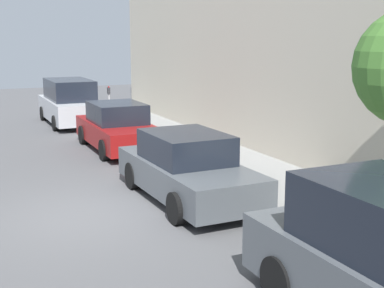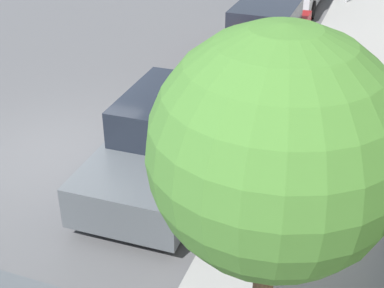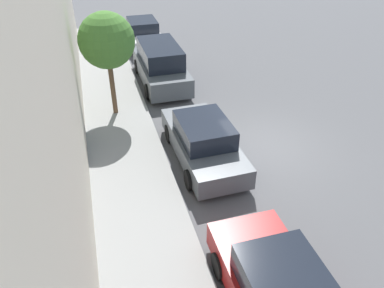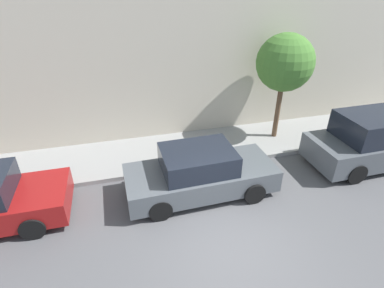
% 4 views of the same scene
% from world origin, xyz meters
% --- Properties ---
extents(ground_plane, '(60.00, 60.00, 0.00)m').
position_xyz_m(ground_plane, '(0.00, 0.00, 0.00)').
color(ground_plane, '#515154').
extents(sidewalk, '(2.58, 32.00, 0.15)m').
position_xyz_m(sidewalk, '(4.79, 0.00, 0.07)').
color(sidewalk, gray).
rests_on(sidewalk, ground_plane).
extents(parked_minivan_second, '(2.02, 4.92, 1.90)m').
position_xyz_m(parked_minivan_second, '(2.36, -6.37, 0.92)').
color(parked_minivan_second, '#4C5156').
rests_on(parked_minivan_second, ground_plane).
extents(parked_sedan_third, '(1.92, 4.54, 1.54)m').
position_xyz_m(parked_sedan_third, '(2.27, 0.16, 0.72)').
color(parked_sedan_third, '#4C5156').
rests_on(parked_sedan_third, ground_plane).
extents(street_tree, '(2.09, 2.09, 4.04)m').
position_xyz_m(street_tree, '(4.82, -3.74, 3.13)').
color(street_tree, brown).
rests_on(street_tree, sidewalk).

